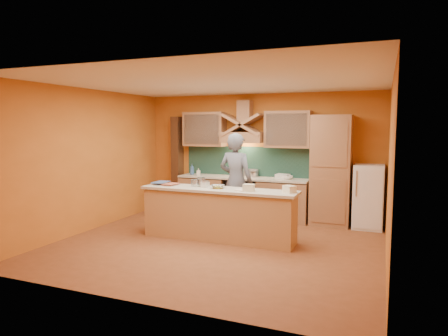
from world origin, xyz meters
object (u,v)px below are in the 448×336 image
at_px(person, 236,182).
at_px(mixing_bowl, 218,187).
at_px(stove, 242,197).
at_px(kitchen_scale, 205,184).
at_px(fridge, 368,197).

distance_m(person, mixing_bowl, 0.78).
relative_size(stove, person, 0.46).
bearing_deg(mixing_bowl, kitchen_scale, 172.90).
bearing_deg(fridge, stove, 180.00).
distance_m(fridge, mixing_bowl, 3.16).
bearing_deg(fridge, person, -155.97).
bearing_deg(person, kitchen_scale, 73.14).
distance_m(fridge, kitchen_scale, 3.36).
height_order(kitchen_scale, mixing_bowl, kitchen_scale).
bearing_deg(mixing_bowl, stove, 95.50).
bearing_deg(person, stove, -70.41).
height_order(person, kitchen_scale, person).
relative_size(fridge, person, 0.67).
xyz_separation_m(person, mixing_bowl, (-0.06, -0.78, 0.01)).
bearing_deg(kitchen_scale, stove, 99.42).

